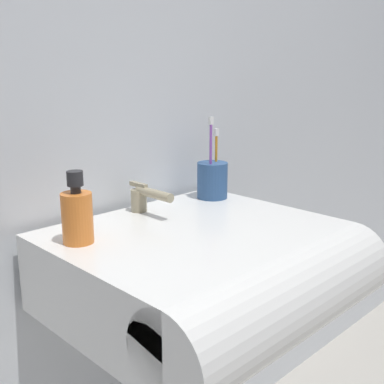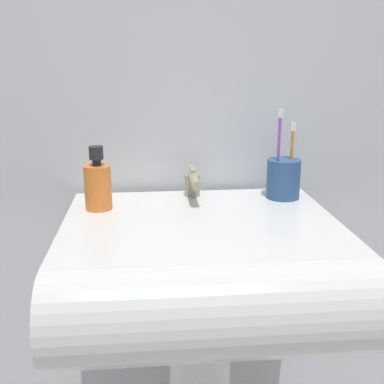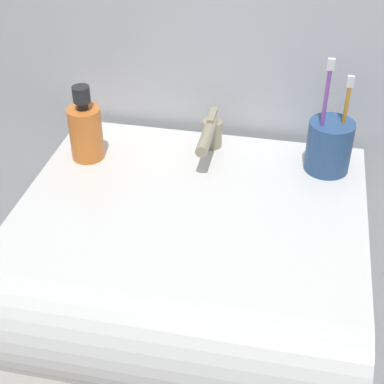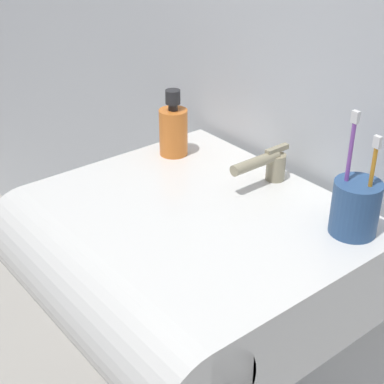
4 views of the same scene
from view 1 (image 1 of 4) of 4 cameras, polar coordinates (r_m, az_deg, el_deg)
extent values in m
cube|color=silver|center=(1.21, -9.46, 13.03)|extent=(5.00, 0.05, 2.40)
cube|color=white|center=(1.08, 0.06, -8.66)|extent=(0.59, 0.46, 0.17)
cylinder|color=white|center=(0.95, 10.23, -12.40)|extent=(0.59, 0.17, 0.17)
cylinder|color=tan|center=(1.18, -6.27, -0.99)|extent=(0.04, 0.04, 0.05)
cylinder|color=tan|center=(1.13, -4.47, -0.20)|extent=(0.02, 0.12, 0.02)
cube|color=tan|center=(1.17, -6.32, 0.87)|extent=(0.01, 0.06, 0.01)
cylinder|color=#2D5184|center=(1.29, 2.42, 1.40)|extent=(0.08, 0.08, 0.10)
cylinder|color=purple|center=(1.26, 2.22, 3.84)|extent=(0.01, 0.01, 0.19)
cube|color=white|center=(1.25, 2.27, 8.45)|extent=(0.01, 0.01, 0.02)
cylinder|color=orange|center=(1.30, 2.87, 3.39)|extent=(0.01, 0.01, 0.15)
cube|color=white|center=(1.29, 2.91, 7.10)|extent=(0.01, 0.01, 0.02)
cylinder|color=orange|center=(0.98, -13.43, -3.02)|extent=(0.06, 0.06, 0.10)
cylinder|color=#262628|center=(0.96, -13.63, 0.30)|extent=(0.02, 0.02, 0.01)
cylinder|color=#262628|center=(0.96, -13.71, 1.58)|extent=(0.03, 0.03, 0.03)
camera|label=2|loc=(0.65, 69.99, 5.44)|focal=45.00mm
camera|label=3|loc=(0.91, 55.49, 25.87)|focal=55.00mm
camera|label=4|loc=(1.44, 43.50, 19.31)|focal=55.00mm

